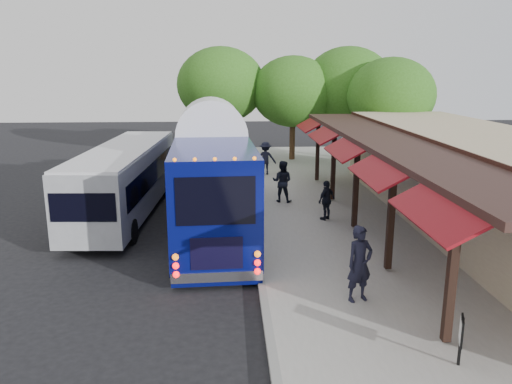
# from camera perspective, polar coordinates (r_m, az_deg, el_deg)

# --- Properties ---
(ground) EXTENTS (90.00, 90.00, 0.00)m
(ground) POSITION_cam_1_polar(r_m,az_deg,el_deg) (14.63, 0.28, -9.81)
(ground) COLOR black
(ground) RESTS_ON ground
(sidewalk) EXTENTS (10.00, 40.00, 0.15)m
(sidewalk) POSITION_cam_1_polar(r_m,az_deg,el_deg) (19.21, 14.65, -4.18)
(sidewalk) COLOR #9E9B93
(sidewalk) RESTS_ON ground
(curb) EXTENTS (0.20, 40.00, 0.16)m
(curb) POSITION_cam_1_polar(r_m,az_deg,el_deg) (18.34, -0.30, -4.58)
(curb) COLOR gray
(curb) RESTS_ON ground
(station_shelter) EXTENTS (8.15, 20.00, 3.60)m
(station_shelter) POSITION_cam_1_polar(r_m,az_deg,el_deg) (20.06, 24.21, 1.04)
(station_shelter) COLOR tan
(station_shelter) RESTS_ON ground
(coach_bus) EXTENTS (3.11, 12.15, 3.85)m
(coach_bus) POSITION_cam_1_polar(r_m,az_deg,el_deg) (18.91, -5.03, 2.19)
(coach_bus) COLOR #080E61
(coach_bus) RESTS_ON ground
(city_bus) EXTENTS (2.80, 10.61, 2.82)m
(city_bus) POSITION_cam_1_polar(r_m,az_deg,el_deg) (21.17, -14.68, 1.64)
(city_bus) COLOR gray
(city_bus) RESTS_ON ground
(ped_a) EXTENTS (0.84, 0.69, 1.97)m
(ped_a) POSITION_cam_1_polar(r_m,az_deg,el_deg) (12.88, 11.76, -8.03)
(ped_a) COLOR black
(ped_a) RESTS_ON sidewalk
(ped_b) EXTENTS (1.07, 0.95, 1.84)m
(ped_b) POSITION_cam_1_polar(r_m,az_deg,el_deg) (22.00, 3.01, 1.22)
(ped_b) COLOR black
(ped_b) RESTS_ON sidewalk
(ped_c) EXTENTS (0.94, 0.89, 1.56)m
(ped_c) POSITION_cam_1_polar(r_m,az_deg,el_deg) (19.55, 8.06, -0.93)
(ped_c) COLOR black
(ped_c) RESTS_ON sidewalk
(ped_d) EXTENTS (1.24, 0.81, 1.82)m
(ped_d) POSITION_cam_1_polar(r_m,az_deg,el_deg) (27.87, 1.09, 3.89)
(ped_d) COLOR black
(ped_d) RESTS_ON sidewalk
(sign_board) EXTENTS (0.21, 0.45, 1.03)m
(sign_board) POSITION_cam_1_polar(r_m,az_deg,el_deg) (10.91, 22.41, -14.70)
(sign_board) COLOR black
(sign_board) RESTS_ON sidewalk
(tree_left) EXTENTS (5.27, 5.27, 6.75)m
(tree_left) POSITION_cam_1_polar(r_m,az_deg,el_deg) (32.40, 4.25, 11.37)
(tree_left) COLOR #382314
(tree_left) RESTS_ON ground
(tree_mid) EXTENTS (5.72, 5.72, 7.33)m
(tree_mid) POSITION_cam_1_polar(r_m,az_deg,el_deg) (33.27, 10.43, 11.92)
(tree_mid) COLOR #382314
(tree_mid) RESTS_ON ground
(tree_right) EXTENTS (5.15, 5.15, 6.60)m
(tree_right) POSITION_cam_1_polar(r_m,az_deg,el_deg) (30.81, 15.17, 10.63)
(tree_right) COLOR #382314
(tree_right) RESTS_ON ground
(tree_far) EXTENTS (5.73, 5.73, 7.33)m
(tree_far) POSITION_cam_1_polar(r_m,az_deg,el_deg) (33.10, -4.02, 12.10)
(tree_far) COLOR #382314
(tree_far) RESTS_ON ground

